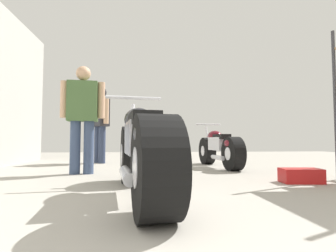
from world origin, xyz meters
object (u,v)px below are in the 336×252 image
object	(u,v)px
mechanic_in_blue	(83,112)
motorcycle_maroon_cruiser	(141,150)
motorcycle_black_naked	(219,148)
red_toolbox	(301,176)
mechanic_with_helmet	(100,117)

from	to	relation	value
mechanic_in_blue	motorcycle_maroon_cruiser	bearing A→B (deg)	-62.10
motorcycle_black_naked	red_toolbox	size ratio (longest dim) A/B	4.11
motorcycle_black_naked	red_toolbox	world-z (taller)	motorcycle_black_naked
motorcycle_maroon_cruiser	mechanic_in_blue	world-z (taller)	mechanic_in_blue
mechanic_in_blue	red_toolbox	xyz separation A→B (m)	(2.68, -1.06, -0.81)
red_toolbox	mechanic_in_blue	bearing A→B (deg)	158.50
motorcycle_black_naked	mechanic_in_blue	distance (m)	2.44
motorcycle_black_naked	red_toolbox	bearing A→B (deg)	-76.96
motorcycle_maroon_cruiser	mechanic_with_helmet	size ratio (longest dim) A/B	1.26
motorcycle_black_naked	mechanic_in_blue	world-z (taller)	mechanic_in_blue
mechanic_with_helmet	red_toolbox	size ratio (longest dim) A/B	3.83
mechanic_in_blue	mechanic_with_helmet	bearing A→B (deg)	91.58
motorcycle_maroon_cruiser	mechanic_in_blue	size ratio (longest dim) A/B	1.33
motorcycle_maroon_cruiser	motorcycle_black_naked	xyz separation A→B (m)	(1.39, 2.39, -0.06)
motorcycle_maroon_cruiser	red_toolbox	xyz separation A→B (m)	(1.81, 0.59, -0.32)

